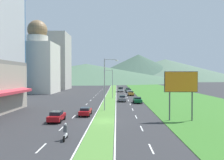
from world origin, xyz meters
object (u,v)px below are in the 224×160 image
Objects in this scene: car_1 at (128,89)px; car_3 at (129,91)px; street_lamp_mid at (111,82)px; pickup_truck_0 at (121,89)px; car_4 at (137,100)px; car_5 at (122,98)px; car_6 at (85,111)px; car_0 at (57,116)px; billboard_roadside at (181,84)px; motorcycle_rider at (65,133)px; street_lamp_near at (106,81)px; car_2 at (131,93)px.

car_1 is 7.69m from car_3.
street_lamp_mid reaches higher than pickup_truck_0.
car_5 is (-3.67, 3.19, 0.05)m from car_4.
car_4 is 1.07× the size of car_6.
pickup_truck_0 is (10.42, 59.79, 0.21)m from car_0.
street_lamp_mid is 33.61m from billboard_roadside.
car_0 is 0.92× the size of car_5.
motorcycle_rider is at bearing -159.63° from car_0.
street_lamp_near is 2.36× the size of car_0.
car_5 is at bearing -21.83° from car_0.
car_6 is at bearing -0.30° from motorcycle_rider.
pickup_truck_0 is at bearing 85.74° from street_lamp_near.
billboard_roadside reaches higher than car_6.
street_lamp_mid is 1.81× the size of car_4.
street_lamp_near is 14.95m from billboard_roadside.
street_lamp_near is at bearing -30.69° from car_4.
car_0 is at bearing -123.25° from street_lamp_near.
street_lamp_mid is 12.67m from car_2.
car_3 is 2.09× the size of motorcycle_rider.
street_lamp_near is at bearing -91.32° from street_lamp_mid.
car_4 is 20.18m from car_6.
billboard_roadside is 42.39m from car_2.
billboard_roadside reaches higher than car_2.
billboard_roadside is 22.48m from car_4.
billboard_roadside is 1.60× the size of car_5.
motorcycle_rider is (-10.15, -72.09, -0.04)m from car_1.
motorcycle_rider is at bearing -5.78° from pickup_truck_0.
car_5 is (-3.43, -29.62, 0.03)m from car_3.
car_4 is 33.29m from motorcycle_rider.
car_3 is at bearing -13.91° from car_0.
car_6 is at bearing -34.70° from car_0.
car_3 is 0.77× the size of pickup_truck_0.
car_6 is (-10.16, -50.10, -0.06)m from car_3.
billboard_roadside is at bearing 6.40° from car_2.
pickup_truck_0 is at bearing 179.69° from car_5.
pickup_truck_0 is at bearing 97.63° from billboard_roadside.
car_2 is 17.41m from pickup_truck_0.
car_0 is 6.16m from car_6.
car_2 reaches higher than car_6.
street_lamp_near reaches higher than car_0.
pickup_truck_0 is (-3.25, 4.63, 0.22)m from car_3.
street_lamp_near is 2.17× the size of car_5.
street_lamp_mid is 1.14× the size of billboard_roadside.
car_2 is 0.78× the size of pickup_truck_0.
car_6 is 14.30m from motorcycle_rider.
car_0 is 2.12× the size of motorcycle_rider.
pickup_truck_0 reaches higher than car_3.
car_2 is (13.63, 42.69, -0.02)m from car_0.
car_1 is at bearing -179.88° from car_2.
car_5 is at bearing -5.13° from car_1.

